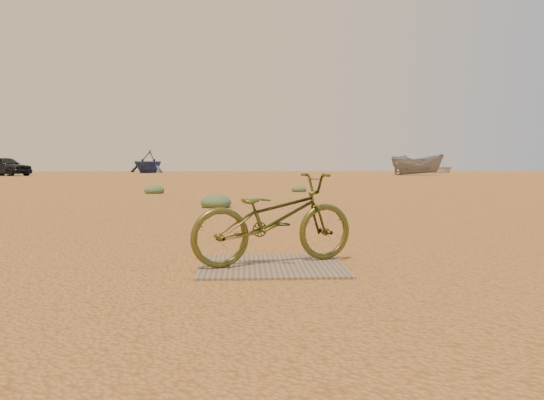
{
  "coord_description": "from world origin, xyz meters",
  "views": [
    {
      "loc": [
        0.22,
        -5.56,
        0.99
      ],
      "look_at": [
        0.47,
        -0.57,
        0.64
      ],
      "focal_mm": 35.0,
      "sensor_mm": 36.0,
      "label": 1
    }
  ],
  "objects_px": {
    "boat_far_left": "(148,162)",
    "boat_far_right": "(438,168)",
    "plywood_board": "(272,266)",
    "bicycle": "(274,218)",
    "boat_mid_right": "(417,165)",
    "car": "(5,166)"
  },
  "relations": [
    {
      "from": "plywood_board",
      "to": "boat_far_left",
      "type": "relative_size",
      "value": 0.32
    },
    {
      "from": "boat_mid_right",
      "to": "boat_far_left",
      "type": "bearing_deg",
      "value": 62.68
    },
    {
      "from": "plywood_board",
      "to": "car",
      "type": "height_order",
      "value": "car"
    },
    {
      "from": "plywood_board",
      "to": "boat_far_right",
      "type": "bearing_deg",
      "value": 68.1
    },
    {
      "from": "bicycle",
      "to": "boat_mid_right",
      "type": "distance_m",
      "value": 39.9
    },
    {
      "from": "boat_far_right",
      "to": "bicycle",
      "type": "bearing_deg",
      "value": -122.27
    },
    {
      "from": "boat_mid_right",
      "to": "car",
      "type": "bearing_deg",
      "value": 87.79
    },
    {
      "from": "plywood_board",
      "to": "boat_far_right",
      "type": "distance_m",
      "value": 52.66
    },
    {
      "from": "boat_mid_right",
      "to": "boat_far_right",
      "type": "relative_size",
      "value": 0.99
    },
    {
      "from": "bicycle",
      "to": "car",
      "type": "xyz_separation_m",
      "value": [
        -19.02,
        37.21,
        0.29
      ]
    },
    {
      "from": "car",
      "to": "boat_mid_right",
      "type": "xyz_separation_m",
      "value": [
        32.71,
        0.27,
        0.1
      ]
    },
    {
      "from": "plywood_board",
      "to": "boat_far_right",
      "type": "relative_size",
      "value": 0.31
    },
    {
      "from": "boat_far_left",
      "to": "boat_mid_right",
      "type": "distance_m",
      "value": 26.06
    },
    {
      "from": "plywood_board",
      "to": "bicycle",
      "type": "bearing_deg",
      "value": 69.97
    },
    {
      "from": "boat_far_right",
      "to": "boat_mid_right",
      "type": "bearing_deg",
      "value": -128.0
    },
    {
      "from": "boat_far_left",
      "to": "boat_far_right",
      "type": "height_order",
      "value": "boat_far_left"
    },
    {
      "from": "plywood_board",
      "to": "boat_far_left",
      "type": "distance_m",
      "value": 49.43
    },
    {
      "from": "bicycle",
      "to": "boat_far_left",
      "type": "distance_m",
      "value": 49.37
    },
    {
      "from": "plywood_board",
      "to": "bicycle",
      "type": "xyz_separation_m",
      "value": [
        0.02,
        0.06,
        0.45
      ]
    },
    {
      "from": "boat_mid_right",
      "to": "boat_far_right",
      "type": "distance_m",
      "value": 12.78
    },
    {
      "from": "plywood_board",
      "to": "boat_far_left",
      "type": "height_order",
      "value": "boat_far_left"
    },
    {
      "from": "car",
      "to": "plywood_board",
      "type": "bearing_deg",
      "value": -127.58
    }
  ]
}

